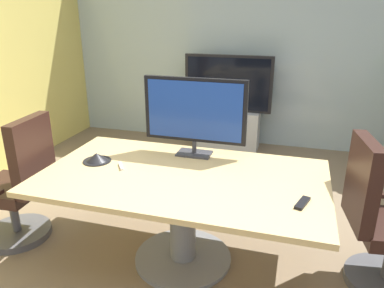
{
  "coord_description": "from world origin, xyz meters",
  "views": [
    {
      "loc": [
        0.67,
        -2.26,
        1.87
      ],
      "look_at": [
        -0.08,
        0.3,
        0.89
      ],
      "focal_mm": 34.3,
      "sensor_mm": 36.0,
      "label": 1
    }
  ],
  "objects_px": {
    "office_chair_left": "(20,190)",
    "tv_monitor": "(195,112)",
    "conference_table": "(183,196)",
    "remote_control": "(302,203)",
    "wall_display_unit": "(227,118)",
    "office_chair_right": "(381,228)",
    "conference_phone": "(97,158)"
  },
  "relations": [
    {
      "from": "office_chair_left",
      "to": "office_chair_right",
      "type": "height_order",
      "value": "same"
    },
    {
      "from": "tv_monitor",
      "to": "wall_display_unit",
      "type": "xyz_separation_m",
      "value": [
        -0.15,
        2.17,
        -0.66
      ]
    },
    {
      "from": "wall_display_unit",
      "to": "remote_control",
      "type": "distance_m",
      "value": 2.99
    },
    {
      "from": "remote_control",
      "to": "office_chair_left",
      "type": "bearing_deg",
      "value": -164.76
    },
    {
      "from": "conference_table",
      "to": "wall_display_unit",
      "type": "height_order",
      "value": "wall_display_unit"
    },
    {
      "from": "office_chair_right",
      "to": "conference_phone",
      "type": "bearing_deg",
      "value": 84.02
    },
    {
      "from": "tv_monitor",
      "to": "remote_control",
      "type": "distance_m",
      "value": 1.12
    },
    {
      "from": "conference_table",
      "to": "office_chair_right",
      "type": "distance_m",
      "value": 1.4
    },
    {
      "from": "conference_table",
      "to": "tv_monitor",
      "type": "distance_m",
      "value": 0.68
    },
    {
      "from": "conference_table",
      "to": "remote_control",
      "type": "distance_m",
      "value": 0.89
    },
    {
      "from": "tv_monitor",
      "to": "office_chair_left",
      "type": "bearing_deg",
      "value": -159.15
    },
    {
      "from": "office_chair_left",
      "to": "wall_display_unit",
      "type": "bearing_deg",
      "value": 151.98
    },
    {
      "from": "office_chair_right",
      "to": "conference_table",
      "type": "bearing_deg",
      "value": 87.12
    },
    {
      "from": "conference_table",
      "to": "remote_control",
      "type": "relative_size",
      "value": 12.16
    },
    {
      "from": "office_chair_left",
      "to": "tv_monitor",
      "type": "xyz_separation_m",
      "value": [
        1.36,
        0.52,
        0.64
      ]
    },
    {
      "from": "office_chair_left",
      "to": "office_chair_right",
      "type": "distance_m",
      "value": 2.79
    },
    {
      "from": "conference_phone",
      "to": "remote_control",
      "type": "bearing_deg",
      "value": -9.0
    },
    {
      "from": "conference_table",
      "to": "remote_control",
      "type": "xyz_separation_m",
      "value": [
        0.84,
        -0.2,
        0.19
      ]
    },
    {
      "from": "conference_table",
      "to": "office_chair_right",
      "type": "height_order",
      "value": "office_chair_right"
    },
    {
      "from": "office_chair_left",
      "to": "tv_monitor",
      "type": "relative_size",
      "value": 1.3
    },
    {
      "from": "conference_phone",
      "to": "remote_control",
      "type": "xyz_separation_m",
      "value": [
        1.57,
        -0.25,
        -0.02
      ]
    },
    {
      "from": "office_chair_left",
      "to": "conference_phone",
      "type": "relative_size",
      "value": 4.95
    },
    {
      "from": "remote_control",
      "to": "conference_table",
      "type": "bearing_deg",
      "value": -175.69
    },
    {
      "from": "conference_table",
      "to": "office_chair_left",
      "type": "xyz_separation_m",
      "value": [
        -1.39,
        -0.1,
        -0.1
      ]
    },
    {
      "from": "office_chair_left",
      "to": "conference_phone",
      "type": "bearing_deg",
      "value": 98.93
    },
    {
      "from": "wall_display_unit",
      "to": "conference_phone",
      "type": "distance_m",
      "value": 2.62
    },
    {
      "from": "conference_table",
      "to": "office_chair_right",
      "type": "xyz_separation_m",
      "value": [
        1.39,
        0.13,
        -0.1
      ]
    },
    {
      "from": "conference_phone",
      "to": "office_chair_right",
      "type": "bearing_deg",
      "value": 2.3
    },
    {
      "from": "office_chair_left",
      "to": "conference_table",
      "type": "bearing_deg",
      "value": 90.48
    },
    {
      "from": "conference_table",
      "to": "wall_display_unit",
      "type": "xyz_separation_m",
      "value": [
        -0.18,
        2.59,
        -0.12
      ]
    },
    {
      "from": "conference_table",
      "to": "conference_phone",
      "type": "xyz_separation_m",
      "value": [
        -0.72,
        0.05,
        0.21
      ]
    },
    {
      "from": "office_chair_right",
      "to": "tv_monitor",
      "type": "height_order",
      "value": "tv_monitor"
    }
  ]
}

